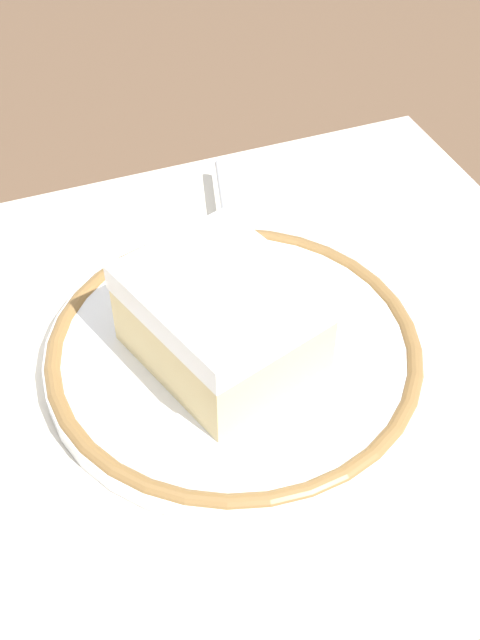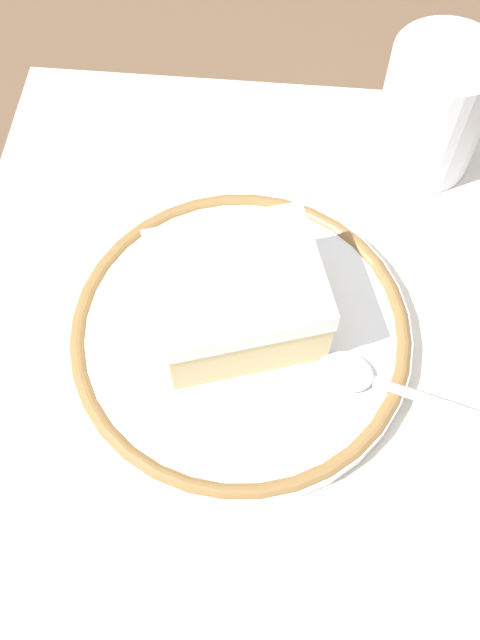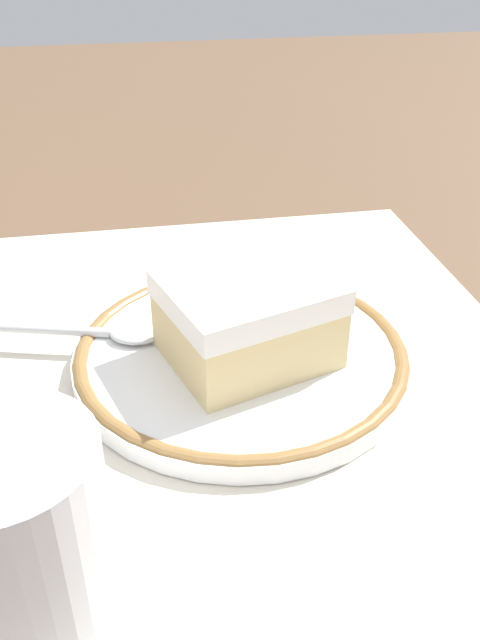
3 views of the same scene
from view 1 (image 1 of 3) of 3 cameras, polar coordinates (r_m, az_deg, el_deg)
name	(u,v)px [view 1 (image 1 of 3)]	position (r m, az deg, el deg)	size (l,w,h in m)	color
ground_plane	(231,355)	(0.48, -0.67, -2.53)	(2.40, 2.40, 0.00)	brown
placemat	(231,355)	(0.48, -0.67, -2.47)	(0.47, 0.40, 0.00)	beige
plate	(240,350)	(0.47, 0.00, -2.13)	(0.22, 0.22, 0.02)	white
cake_slice	(222,319)	(0.44, -1.31, 0.08)	(0.11, 0.12, 0.06)	beige
spoon	(230,239)	(0.53, -0.70, 5.78)	(0.05, 0.13, 0.01)	silver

